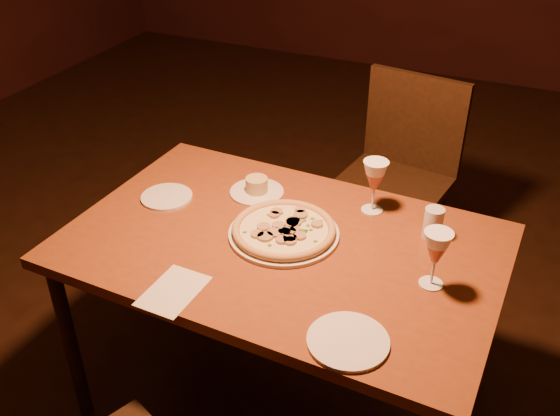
% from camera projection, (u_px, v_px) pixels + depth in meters
% --- Properties ---
extents(floor, '(7.00, 7.00, 0.00)m').
position_uv_depth(floor, '(263.00, 340.00, 2.66)').
color(floor, black).
rests_on(floor, ground).
extents(dining_table, '(1.41, 0.93, 0.74)m').
position_uv_depth(dining_table, '(282.00, 257.00, 2.04)').
color(dining_table, brown).
rests_on(dining_table, floor).
extents(chair_far, '(0.52, 0.52, 0.95)m').
position_uv_depth(chair_far, '(398.00, 172.00, 2.80)').
color(chair_far, black).
rests_on(chair_far, floor).
extents(pizza_plate, '(0.36, 0.36, 0.04)m').
position_uv_depth(pizza_plate, '(284.00, 230.00, 2.02)').
color(pizza_plate, silver).
rests_on(pizza_plate, dining_table).
extents(ramekin_saucer, '(0.19, 0.19, 0.06)m').
position_uv_depth(ramekin_saucer, '(257.00, 188.00, 2.24)').
color(ramekin_saucer, silver).
rests_on(ramekin_saucer, dining_table).
extents(wine_glass_far, '(0.09, 0.09, 0.19)m').
position_uv_depth(wine_glass_far, '(374.00, 187.00, 2.11)').
color(wine_glass_far, '#A95446').
rests_on(wine_glass_far, dining_table).
extents(wine_glass_right, '(0.08, 0.08, 0.18)m').
position_uv_depth(wine_glass_right, '(435.00, 259.00, 1.77)').
color(wine_glass_right, '#A95446').
rests_on(wine_glass_right, dining_table).
extents(water_tumbler, '(0.06, 0.06, 0.10)m').
position_uv_depth(water_tumbler, '(433.00, 223.00, 2.00)').
color(water_tumbler, silver).
rests_on(water_tumbler, dining_table).
extents(side_plate_left, '(0.18, 0.18, 0.01)m').
position_uv_depth(side_plate_left, '(167.00, 197.00, 2.22)').
color(side_plate_left, silver).
rests_on(side_plate_left, dining_table).
extents(side_plate_near, '(0.22, 0.22, 0.01)m').
position_uv_depth(side_plate_near, '(348.00, 341.00, 1.62)').
color(side_plate_near, silver).
rests_on(side_plate_near, dining_table).
extents(menu_card, '(0.15, 0.21, 0.00)m').
position_uv_depth(menu_card, '(173.00, 291.00, 1.79)').
color(menu_card, beige).
rests_on(menu_card, dining_table).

